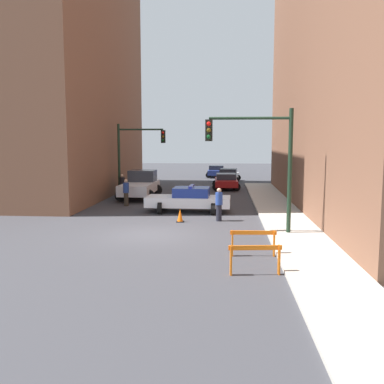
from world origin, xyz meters
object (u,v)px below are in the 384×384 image
at_px(parked_car_near, 226,181).
at_px(pedestrian_crossing, 126,192).
at_px(traffic_light_near, 262,152).
at_px(pedestrian_sidewalk, 219,204).
at_px(white_truck, 140,185).
at_px(parked_car_far, 216,171).
at_px(traffic_light_far, 134,149).
at_px(pedestrian_corner, 122,185).
at_px(parked_car_mid, 228,175).
at_px(barrier_front, 255,255).
at_px(traffic_cone, 180,216).
at_px(barrier_mid, 253,239).
at_px(police_car, 189,199).

xyz_separation_m(parked_car_near, pedestrian_crossing, (-6.14, -9.97, 0.19)).
relative_size(traffic_light_near, pedestrian_sidewalk, 3.13).
height_order(white_truck, parked_car_far, white_truck).
bearing_deg(traffic_light_far, pedestrian_corner, -149.96).
distance_m(traffic_light_near, parked_car_mid, 24.09).
xyz_separation_m(parked_car_mid, barrier_front, (0.62, -29.52, -0.06)).
distance_m(traffic_light_far, pedestrian_corner, 2.69).
relative_size(parked_car_far, traffic_cone, 6.56).
height_order(parked_car_near, parked_car_far, same).
bearing_deg(pedestrian_sidewalk, barrier_mid, -131.87).
bearing_deg(pedestrian_corner, police_car, 93.58).
bearing_deg(pedestrian_sidewalk, pedestrian_crossing, 88.57).
height_order(police_car, pedestrian_sidewalk, pedestrian_sidewalk).
bearing_deg(barrier_front, police_car, 104.62).
xyz_separation_m(pedestrian_crossing, barrier_mid, (7.08, -11.11, -0.24)).
bearing_deg(parked_car_mid, pedestrian_corner, -116.34).
distance_m(parked_car_far, barrier_mid, 33.21).
bearing_deg(traffic_light_far, pedestrian_crossing, -84.60).
relative_size(parked_car_near, pedestrian_corner, 2.62).
bearing_deg(parked_car_far, parked_car_near, -84.79).
bearing_deg(pedestrian_sidewalk, traffic_light_near, -111.78).
xyz_separation_m(traffic_light_near, pedestrian_corner, (-8.82, 11.54, -2.67)).
bearing_deg(barrier_mid, parked_car_mid, 91.45).
xyz_separation_m(police_car, parked_car_near, (2.08, 11.93, -0.05)).
bearing_deg(police_car, pedestrian_corner, 43.33).
distance_m(parked_car_mid, traffic_cone, 21.45).
xyz_separation_m(pedestrian_sidewalk, barrier_front, (1.21, -8.64, -0.24)).
relative_size(police_car, parked_car_far, 1.10).
xyz_separation_m(traffic_light_far, traffic_cone, (4.29, -9.40, -3.08)).
distance_m(parked_car_mid, barrier_mid, 27.42).
bearing_deg(barrier_front, pedestrian_corner, 115.54).
bearing_deg(white_truck, parked_car_far, 74.84).
bearing_deg(traffic_light_near, white_truck, 123.12).
height_order(white_truck, barrier_mid, white_truck).
bearing_deg(white_truck, pedestrian_corner, 178.43).
height_order(parked_car_mid, barrier_front, parked_car_mid).
height_order(barrier_mid, traffic_cone, barrier_mid).
height_order(police_car, pedestrian_corner, pedestrian_corner).
bearing_deg(pedestrian_crossing, traffic_cone, 144.06).
distance_m(pedestrian_crossing, traffic_cone, 6.35).
height_order(traffic_light_far, traffic_cone, traffic_light_far).
bearing_deg(parked_car_far, traffic_light_far, -107.12).
xyz_separation_m(barrier_front, traffic_cone, (-3.12, 8.22, -0.30)).
xyz_separation_m(police_car, traffic_cone, (-0.18, -3.03, -0.41)).
xyz_separation_m(parked_car_far, pedestrian_sidewalk, (0.72, -26.63, 0.19)).
bearing_deg(parked_car_far, barrier_mid, -86.38).
xyz_separation_m(traffic_light_near, pedestrian_crossing, (-7.62, 7.59, -2.67)).
bearing_deg(pedestrian_corner, barrier_front, 77.41).
bearing_deg(barrier_front, traffic_light_far, 112.82).
distance_m(traffic_light_near, pedestrian_sidewalk, 4.42).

